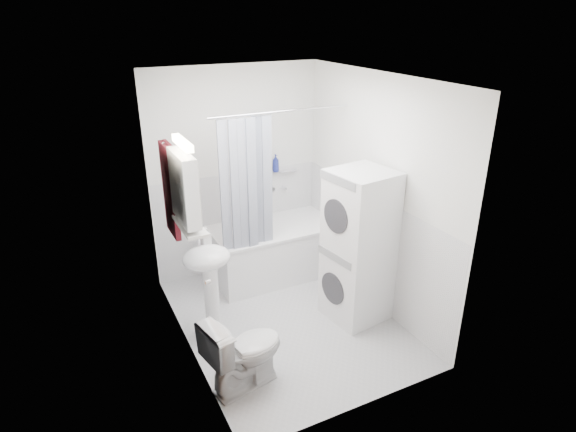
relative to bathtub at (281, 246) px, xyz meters
name	(u,v)px	position (x,y,z in m)	size (l,w,h in m)	color
floor	(287,320)	(-0.38, -0.92, -0.34)	(2.60, 2.60, 0.00)	#B6B7BB
room_walls	(287,182)	(-0.38, -0.92, 1.14)	(2.60, 2.60, 2.60)	white
wainscot	(274,256)	(-0.38, -0.63, 0.26)	(1.98, 2.58, 2.58)	white
door	(208,282)	(-1.33, -1.47, 0.66)	(0.05, 2.00, 2.00)	brown
bathtub	(281,246)	(0.00, 0.00, 0.00)	(1.63, 0.77, 0.62)	white
tub_spout	(284,188)	(0.20, 0.33, 0.60)	(0.04, 0.04, 0.12)	silver
curtain_rod	(294,110)	(0.00, -0.33, 1.66)	(0.02, 0.02, 1.81)	silver
shower_curtain	(247,189)	(-0.53, -0.33, 0.91)	(0.55, 0.02, 1.45)	#121F40
sink	(208,272)	(-1.13, -0.81, 0.36)	(0.44, 0.37, 1.04)	white
medicine_cabinet	(184,186)	(-1.28, -0.82, 1.22)	(0.13, 0.50, 0.71)	white
shelf	(190,225)	(-1.27, -0.82, 0.86)	(0.18, 0.54, 0.03)	silver
shower_caddy	(288,171)	(0.25, 0.32, 0.81)	(0.22, 0.06, 0.02)	silver
towel	(170,189)	(-1.32, -0.39, 1.06)	(0.07, 0.37, 0.89)	#561117
washer_dryer	(358,247)	(0.30, -1.13, 0.44)	(0.63, 0.62, 1.55)	white
toilet	(244,352)	(-1.10, -1.58, -0.01)	(0.38, 0.68, 0.67)	white
soap_pump	(206,241)	(-1.09, -0.67, 0.61)	(0.08, 0.17, 0.08)	gray
shelf_bottle	(194,227)	(-1.27, -0.97, 0.91)	(0.07, 0.18, 0.07)	gray
shelf_cup	(185,214)	(-1.27, -0.70, 0.92)	(0.10, 0.09, 0.10)	gray
shampoo_a	(266,168)	(-0.03, 0.32, 0.88)	(0.13, 0.17, 0.13)	gray
shampoo_b	(276,168)	(0.09, 0.32, 0.86)	(0.08, 0.21, 0.08)	navy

